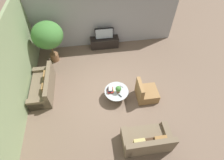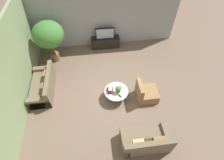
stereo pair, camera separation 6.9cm
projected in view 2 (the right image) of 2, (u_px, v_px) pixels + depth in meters
ground_plane at (110, 91)px, 7.27m from camera, size 24.00×24.00×0.00m
back_wall_stone at (101, 17)px, 8.21m from camera, size 7.40×0.12×3.00m
side_wall_left at (14, 70)px, 5.98m from camera, size 0.12×7.40×3.00m
media_console at (105, 42)px, 8.96m from camera, size 1.43×0.50×0.51m
television at (105, 33)px, 8.55m from camera, size 0.91×0.13×0.59m
coffee_table at (116, 93)px, 6.86m from camera, size 0.93×0.93×0.41m
couch_by_wall at (44, 86)px, 7.09m from camera, size 0.84×1.83×0.84m
couch_near_entry at (146, 141)px, 5.62m from camera, size 1.57×0.84×0.84m
armchair_wicker at (146, 93)px, 6.86m from camera, size 0.80×0.76×0.86m
potted_palm_tall at (48, 35)px, 7.45m from camera, size 1.32×1.32×2.00m
potted_plant_tabletop at (118, 89)px, 6.60m from camera, size 0.22×0.22×0.31m
book_stack at (110, 90)px, 6.71m from camera, size 0.26×0.30×0.18m
remote_black at (120, 96)px, 6.60m from camera, size 0.12×0.15×0.02m
remote_silver at (121, 86)px, 6.90m from camera, size 0.15×0.13×0.02m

